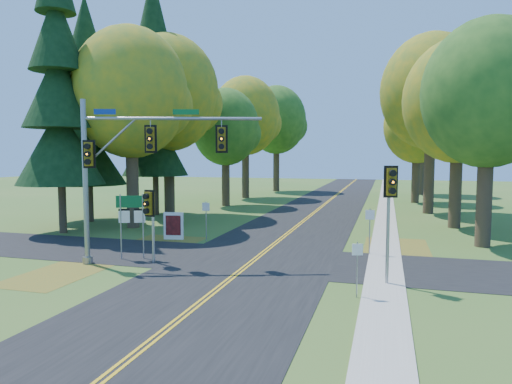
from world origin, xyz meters
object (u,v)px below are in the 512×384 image
(route_sign_cluster, at_px, (132,213))
(info_kiosk, at_px, (174,226))
(traffic_mast, at_px, (130,159))
(east_signal_pole, at_px, (390,195))

(route_sign_cluster, xyz_separation_m, info_kiosk, (-0.37, 5.32, -1.46))
(traffic_mast, xyz_separation_m, east_signal_pole, (11.81, -0.51, -1.38))
(info_kiosk, bearing_deg, traffic_mast, -92.77)
(route_sign_cluster, bearing_deg, traffic_mast, -83.08)
(info_kiosk, bearing_deg, route_sign_cluster, -96.69)
(traffic_mast, height_order, info_kiosk, traffic_mast)
(traffic_mast, bearing_deg, east_signal_pole, -20.18)
(traffic_mast, relative_size, route_sign_cluster, 2.52)
(east_signal_pole, bearing_deg, route_sign_cluster, 158.29)
(traffic_mast, xyz_separation_m, info_kiosk, (-0.86, 6.21, -4.17))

